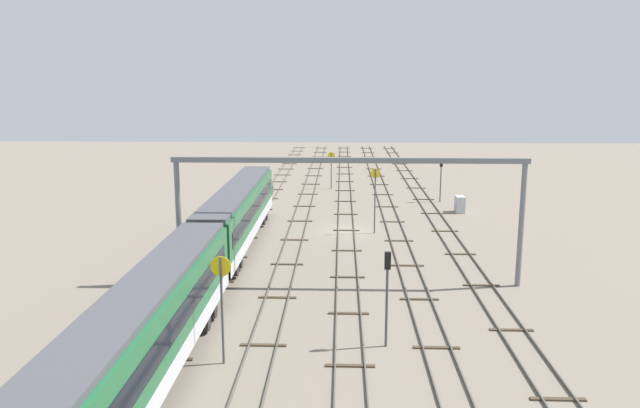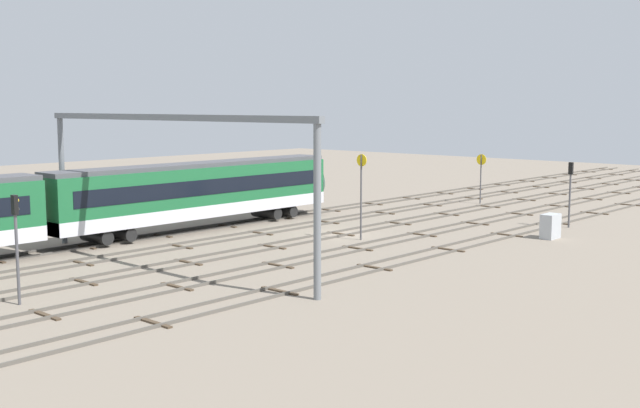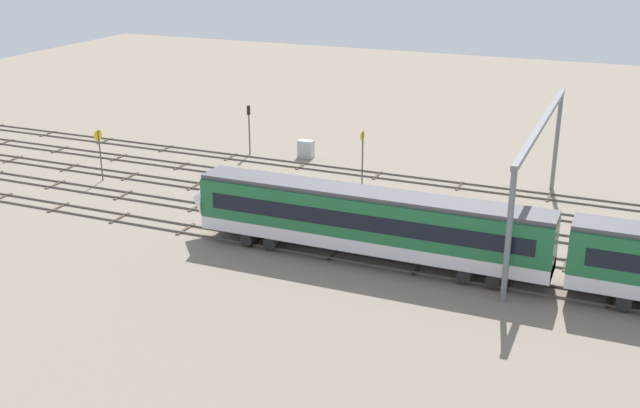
% 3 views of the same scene
% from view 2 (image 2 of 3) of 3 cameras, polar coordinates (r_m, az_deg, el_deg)
% --- Properties ---
extents(ground_plane, '(158.90, 158.90, 0.00)m').
position_cam_2_polar(ground_plane, '(55.36, 1.51, -2.23)').
color(ground_plane, gray).
extents(track_near_foreground, '(142.90, 2.40, 0.16)m').
position_cam_2_polar(track_near_foreground, '(50.08, 9.32, -3.24)').
color(track_near_foreground, '#59544C').
rests_on(track_near_foreground, ground).
extents(track_second_near, '(142.90, 2.40, 0.16)m').
position_cam_2_polar(track_second_near, '(52.59, 5.22, -2.68)').
color(track_second_near, '#59544C').
rests_on(track_second_near, ground).
extents(track_middle, '(142.90, 2.40, 0.16)m').
position_cam_2_polar(track_middle, '(55.35, 1.51, -2.16)').
color(track_middle, '#59544C').
rests_on(track_middle, ground).
extents(track_second_far, '(142.90, 2.40, 0.16)m').
position_cam_2_polar(track_second_far, '(58.32, -1.83, -1.68)').
color(track_second_far, '#59544C').
rests_on(track_second_far, ground).
extents(track_with_train, '(142.90, 2.40, 0.16)m').
position_cam_2_polar(track_with_train, '(61.48, -4.83, -1.24)').
color(track_with_train, '#59544C').
rests_on(track_with_train, ground).
extents(overhead_gantry, '(0.40, 23.29, 8.59)m').
position_cam_2_polar(overhead_gantry, '(44.40, -11.12, 4.03)').
color(overhead_gantry, slate).
rests_on(overhead_gantry, ground).
extents(speed_sign_mid_trackside, '(0.14, 0.82, 5.83)m').
position_cam_2_polar(speed_sign_mid_trackside, '(52.66, 3.03, 1.27)').
color(speed_sign_mid_trackside, '#4C4C51').
rests_on(speed_sign_mid_trackside, ground).
extents(speed_sign_far_trackside, '(0.14, 0.99, 4.60)m').
position_cam_2_polar(speed_sign_far_trackside, '(73.91, 11.67, 2.40)').
color(speed_sign_far_trackside, '#4C4C51').
rests_on(speed_sign_far_trackside, ground).
extents(signal_light_trackside_approach, '(0.31, 0.32, 5.07)m').
position_cam_2_polar(signal_light_trackside_approach, '(37.98, -21.28, -2.05)').
color(signal_light_trackside_approach, '#4C4C51').
rests_on(signal_light_trackside_approach, ground).
extents(signal_light_trackside_departure, '(0.31, 0.32, 4.89)m').
position_cam_2_polar(signal_light_trackside_departure, '(60.98, 17.80, 1.32)').
color(signal_light_trackside_departure, '#4C4C51').
rests_on(signal_light_trackside_departure, ground).
extents(relay_cabinet, '(1.50, 0.89, 1.70)m').
position_cam_2_polar(relay_cabinet, '(55.80, 16.46, -1.57)').
color(relay_cabinet, '#B2B7BC').
rests_on(relay_cabinet, ground).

